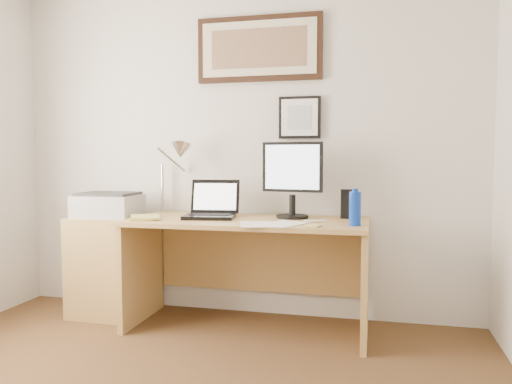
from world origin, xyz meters
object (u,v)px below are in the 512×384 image
(side_cabinet, at_px, (108,266))
(laptop, at_px, (212,209))
(water_bottle, at_px, (355,209))
(printer, at_px, (108,205))
(lcd_monitor, at_px, (292,176))
(book, at_px, (131,218))
(desk, at_px, (250,252))

(side_cabinet, relative_size, laptop, 1.97)
(water_bottle, bearing_deg, printer, 173.18)
(lcd_monitor, relative_size, printer, 1.18)
(book, relative_size, laptop, 0.71)
(laptop, bearing_deg, side_cabinet, 178.93)
(printer, bearing_deg, lcd_monitor, 3.13)
(side_cabinet, distance_m, water_bottle, 1.86)
(laptop, bearing_deg, lcd_monitor, 10.19)
(water_bottle, bearing_deg, side_cabinet, 173.49)
(side_cabinet, height_order, water_bottle, water_bottle)
(lcd_monitor, bearing_deg, desk, -170.40)
(laptop, height_order, printer, laptop)
(desk, bearing_deg, printer, -178.61)
(laptop, relative_size, lcd_monitor, 0.71)
(water_bottle, height_order, laptop, laptop)
(side_cabinet, xyz_separation_m, lcd_monitor, (1.35, 0.08, 0.68))
(side_cabinet, xyz_separation_m, laptop, (0.81, -0.02, 0.44))
(water_bottle, bearing_deg, desk, 161.52)
(water_bottle, xyz_separation_m, book, (-1.48, -0.02, -0.09))
(water_bottle, distance_m, printer, 1.80)
(water_bottle, relative_size, book, 0.79)
(side_cabinet, relative_size, desk, 0.46)
(book, height_order, lcd_monitor, lcd_monitor)
(laptop, height_order, lcd_monitor, lcd_monitor)
(book, distance_m, desk, 0.84)
(side_cabinet, distance_m, laptop, 0.92)
(side_cabinet, bearing_deg, book, -36.65)
(printer, bearing_deg, book, -38.03)
(lcd_monitor, height_order, printer, lcd_monitor)
(laptop, bearing_deg, desk, 10.82)
(lcd_monitor, bearing_deg, side_cabinet, -176.48)
(water_bottle, xyz_separation_m, printer, (-1.78, 0.21, -0.04))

